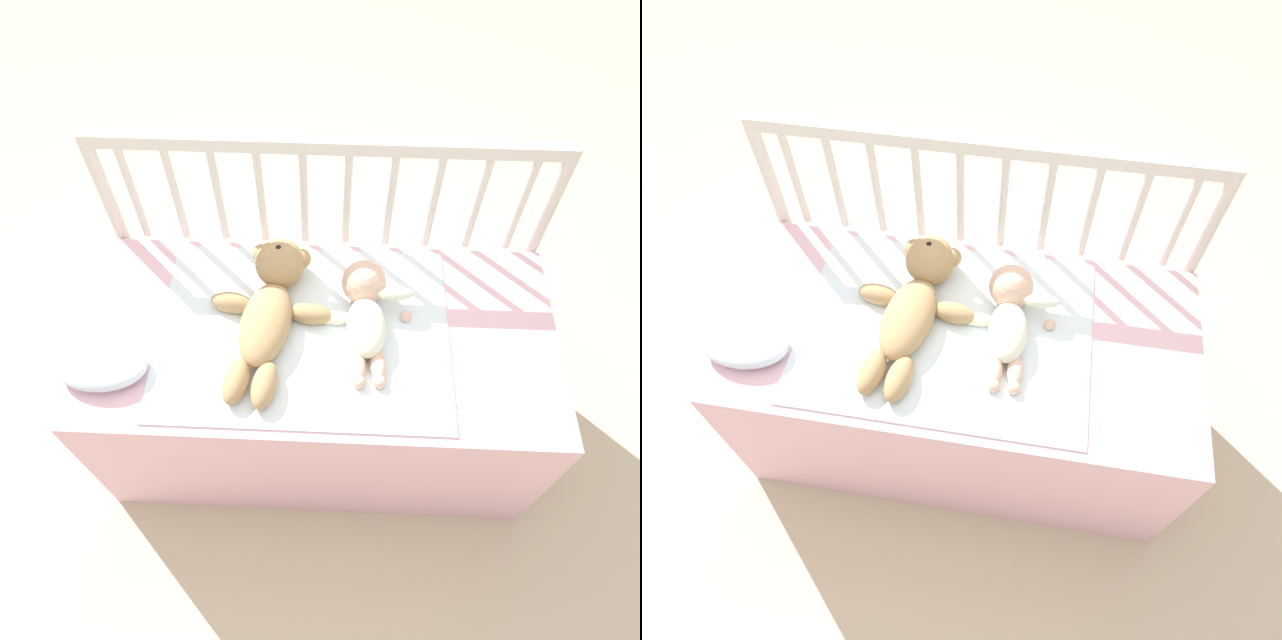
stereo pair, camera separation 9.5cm
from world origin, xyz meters
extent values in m
plane|color=#C6B293|center=(0.00, 0.00, 0.00)|extent=(12.00, 12.00, 0.00)
cube|color=#EDB7C6|center=(0.00, 0.00, 0.27)|extent=(1.23, 0.60, 0.55)
cylinder|color=beige|center=(-0.59, 0.32, 0.45)|extent=(0.04, 0.04, 0.90)
cylinder|color=beige|center=(0.59, 0.32, 0.45)|extent=(0.04, 0.04, 0.90)
cube|color=beige|center=(0.00, 0.32, 0.88)|extent=(1.19, 0.03, 0.04)
cylinder|color=beige|center=(-0.52, 0.32, 0.70)|extent=(0.02, 0.02, 0.32)
cylinder|color=beige|center=(-0.40, 0.32, 0.70)|extent=(0.02, 0.02, 0.32)
cylinder|color=beige|center=(-0.29, 0.32, 0.70)|extent=(0.02, 0.02, 0.32)
cylinder|color=beige|center=(-0.17, 0.32, 0.70)|extent=(0.02, 0.02, 0.32)
cylinder|color=beige|center=(-0.06, 0.32, 0.70)|extent=(0.02, 0.02, 0.32)
cylinder|color=beige|center=(0.06, 0.32, 0.70)|extent=(0.02, 0.02, 0.32)
cylinder|color=beige|center=(0.17, 0.32, 0.70)|extent=(0.02, 0.02, 0.32)
cylinder|color=beige|center=(0.29, 0.32, 0.70)|extent=(0.02, 0.02, 0.32)
cylinder|color=beige|center=(0.40, 0.32, 0.70)|extent=(0.02, 0.02, 0.32)
cylinder|color=beige|center=(0.52, 0.32, 0.70)|extent=(0.02, 0.02, 0.32)
cube|color=white|center=(-0.04, 0.00, 0.55)|extent=(0.75, 0.55, 0.01)
ellipsoid|color=tan|center=(-0.14, -0.01, 0.59)|extent=(0.16, 0.27, 0.08)
sphere|color=tan|center=(-0.11, 0.17, 0.61)|extent=(0.13, 0.13, 0.13)
sphere|color=beige|center=(-0.11, 0.17, 0.65)|extent=(0.06, 0.06, 0.06)
sphere|color=black|center=(-0.11, 0.17, 0.67)|extent=(0.02, 0.02, 0.02)
sphere|color=tan|center=(-0.16, 0.20, 0.62)|extent=(0.05, 0.05, 0.05)
sphere|color=tan|center=(-0.06, 0.19, 0.62)|extent=(0.05, 0.05, 0.05)
ellipsoid|color=tan|center=(-0.23, 0.06, 0.57)|extent=(0.12, 0.07, 0.06)
ellipsoid|color=tan|center=(-0.03, 0.04, 0.57)|extent=(0.12, 0.07, 0.06)
ellipsoid|color=tan|center=(-0.19, -0.17, 0.58)|extent=(0.08, 0.13, 0.06)
ellipsoid|color=tan|center=(-0.12, -0.17, 0.58)|extent=(0.08, 0.13, 0.06)
ellipsoid|color=#EAEACC|center=(0.12, -0.01, 0.59)|extent=(0.11, 0.18, 0.08)
sphere|color=beige|center=(0.11, 0.12, 0.60)|extent=(0.12, 0.12, 0.12)
ellipsoid|color=#EAEACC|center=(0.04, 0.03, 0.56)|extent=(0.10, 0.04, 0.04)
ellipsoid|color=#EAEACC|center=(0.19, 0.08, 0.62)|extent=(0.10, 0.04, 0.04)
sphere|color=beige|center=(0.01, 0.04, 0.56)|extent=(0.03, 0.03, 0.03)
sphere|color=beige|center=(0.22, 0.05, 0.56)|extent=(0.03, 0.03, 0.03)
ellipsoid|color=beige|center=(0.10, -0.10, 0.57)|extent=(0.04, 0.10, 0.04)
ellipsoid|color=beige|center=(0.15, -0.10, 0.57)|extent=(0.04, 0.10, 0.04)
sphere|color=beige|center=(0.10, -0.15, 0.56)|extent=(0.03, 0.03, 0.03)
sphere|color=beige|center=(0.15, -0.15, 0.56)|extent=(0.03, 0.03, 0.03)
ellipsoid|color=silver|center=(-0.53, -0.14, 0.58)|extent=(0.22, 0.14, 0.06)
camera|label=1|loc=(0.04, -0.80, 1.78)|focal=32.00mm
camera|label=2|loc=(0.13, -0.79, 1.78)|focal=32.00mm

